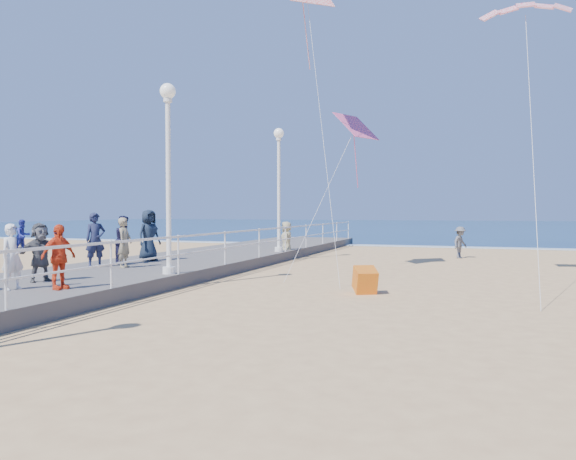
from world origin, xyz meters
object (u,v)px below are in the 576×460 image
(spectator_6, at_px, (124,243))
(lamp_post_mid, at_px, (168,158))
(lamp_post_far, at_px, (279,176))
(toddler_held, at_px, (23,236))
(beach_walker_a, at_px, (460,242))
(spectator_7, at_px, (124,240))
(spectator_5, at_px, (40,252))
(spectator_3, at_px, (59,257))
(woman_holding_toddler, at_px, (13,257))
(beach_walker_c, at_px, (286,240))
(spectator_0, at_px, (95,240))
(spectator_4, at_px, (149,235))
(box_kite, at_px, (365,283))

(spectator_6, bearing_deg, lamp_post_mid, -124.47)
(lamp_post_far, bearing_deg, toddler_held, -96.67)
(lamp_post_far, xyz_separation_m, beach_walker_a, (7.37, 3.90, -2.94))
(lamp_post_mid, height_order, spectator_7, lamp_post_mid)
(lamp_post_mid, height_order, spectator_5, lamp_post_mid)
(spectator_3, bearing_deg, woman_holding_toddler, 122.60)
(lamp_post_far, height_order, woman_holding_toddler, lamp_post_far)
(woman_holding_toddler, height_order, beach_walker_c, woman_holding_toddler)
(spectator_0, bearing_deg, spectator_7, 23.28)
(beach_walker_c, bearing_deg, lamp_post_far, -17.23)
(toddler_held, relative_size, beach_walker_a, 0.50)
(spectator_4, height_order, spectator_5, spectator_4)
(spectator_3, bearing_deg, box_kite, -43.56)
(lamp_post_far, bearing_deg, spectator_0, -111.49)
(spectator_0, xyz_separation_m, beach_walker_c, (3.09, 9.37, -0.42))
(lamp_post_mid, bearing_deg, woman_holding_toddler, -112.76)
(spectator_3, bearing_deg, toddler_held, 116.57)
(beach_walker_c, bearing_deg, spectator_4, -42.90)
(lamp_post_far, relative_size, woman_holding_toddler, 3.58)
(spectator_3, relative_size, beach_walker_c, 0.88)
(lamp_post_far, distance_m, beach_walker_a, 8.85)
(lamp_post_far, relative_size, beach_walker_c, 3.18)
(box_kite, bearing_deg, spectator_4, 136.33)
(spectator_5, height_order, box_kite, spectator_5)
(lamp_post_mid, bearing_deg, toddler_held, -111.62)
(lamp_post_far, height_order, spectator_5, lamp_post_far)
(spectator_7, relative_size, beach_walker_c, 0.96)
(spectator_5, relative_size, beach_walker_c, 0.88)
(lamp_post_mid, distance_m, lamp_post_far, 9.00)
(woman_holding_toddler, xyz_separation_m, spectator_0, (-1.55, 4.82, 0.12))
(spectator_4, relative_size, spectator_5, 1.22)
(woman_holding_toddler, xyz_separation_m, beach_walker_c, (1.55, 14.19, -0.30))
(spectator_4, bearing_deg, spectator_5, -154.86)
(toddler_held, relative_size, spectator_3, 0.49)
(lamp_post_far, bearing_deg, spectator_5, -100.36)
(spectator_7, height_order, beach_walker_c, spectator_7)
(spectator_3, distance_m, box_kite, 7.50)
(toddler_held, height_order, beach_walker_c, toddler_held)
(spectator_0, xyz_separation_m, spectator_4, (0.38, 2.41, 0.05))
(lamp_post_mid, distance_m, beach_walker_c, 10.65)
(spectator_4, distance_m, spectator_5, 5.93)
(box_kite, bearing_deg, spectator_5, 177.35)
(woman_holding_toddler, relative_size, toddler_held, 2.04)
(woman_holding_toddler, xyz_separation_m, spectator_3, (0.95, 0.36, -0.01))
(woman_holding_toddler, distance_m, spectator_0, 5.06)
(woman_holding_toddler, bearing_deg, lamp_post_mid, -10.81)
(spectator_5, bearing_deg, spectator_7, 32.73)
(spectator_4, distance_m, beach_walker_a, 14.00)
(toddler_held, bearing_deg, lamp_post_mid, -9.67)
(spectator_4, bearing_deg, spectator_3, -144.45)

